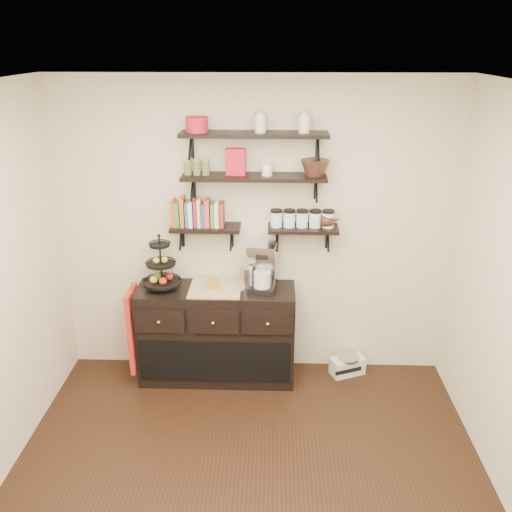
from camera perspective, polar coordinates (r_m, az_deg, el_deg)
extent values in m
plane|color=black|center=(4.06, -1.08, -24.71)|extent=(3.50, 3.50, 0.00)
cube|color=white|center=(2.80, -1.49, 16.81)|extent=(3.50, 3.50, 0.02)
cube|color=beige|center=(4.81, -0.14, 2.49)|extent=(3.50, 0.02, 2.70)
cube|color=black|center=(4.46, -0.21, 12.69)|extent=(1.20, 0.27, 0.03)
cube|color=black|center=(4.64, -6.71, 11.48)|extent=(0.02, 0.03, 0.20)
cube|color=black|center=(4.61, 6.45, 11.41)|extent=(0.02, 0.03, 0.20)
cube|color=black|center=(4.53, -0.20, 8.32)|extent=(1.20, 0.27, 0.03)
cube|color=black|center=(4.72, -6.52, 7.30)|extent=(0.02, 0.03, 0.20)
cube|color=black|center=(4.68, 6.27, 7.19)|extent=(0.02, 0.03, 0.20)
cube|color=black|center=(4.70, -5.33, 3.00)|extent=(0.60, 0.25, 0.03)
cube|color=black|center=(4.87, -7.70, 2.16)|extent=(0.02, 0.03, 0.20)
cube|color=black|center=(4.82, -2.52, 2.11)|extent=(0.03, 0.03, 0.20)
cube|color=black|center=(4.67, 4.97, 2.90)|extent=(0.60, 0.25, 0.03)
cube|color=black|center=(4.80, 2.24, 2.06)|extent=(0.03, 0.03, 0.20)
cube|color=black|center=(4.83, 7.48, 1.99)|extent=(0.02, 0.03, 0.20)
cube|color=#CB4216|center=(4.71, -8.50, 4.36)|extent=(0.02, 0.15, 0.20)
cube|color=#2C7245|center=(4.69, -8.11, 4.60)|extent=(0.03, 0.15, 0.24)
cube|color=#D1571E|center=(4.69, -7.64, 4.42)|extent=(0.04, 0.15, 0.21)
cube|color=#177378|center=(4.68, -7.21, 4.66)|extent=(0.03, 0.15, 0.25)
cube|color=beige|center=(4.68, -6.79, 4.48)|extent=(0.03, 0.15, 0.22)
cube|color=#8B1B5E|center=(4.67, -6.32, 4.71)|extent=(0.04, 0.15, 0.26)
cube|color=yellow|center=(4.67, -5.85, 4.54)|extent=(0.03, 0.15, 0.23)
cube|color=#2F408D|center=(4.67, -5.41, 4.36)|extent=(0.03, 0.15, 0.20)
cube|color=#C74A2F|center=(4.66, -4.91, 4.59)|extent=(0.04, 0.15, 0.24)
cube|color=#458345|center=(4.66, -4.43, 4.42)|extent=(0.03, 0.15, 0.21)
cube|color=#F7DEBC|center=(4.65, -3.98, 4.65)|extent=(0.03, 0.15, 0.25)
cube|color=maroon|center=(4.65, -3.54, 4.47)|extent=(0.02, 0.15, 0.22)
cylinder|color=silver|center=(4.64, 2.16, 3.89)|extent=(0.10, 0.10, 0.13)
cylinder|color=silver|center=(4.64, 3.52, 3.87)|extent=(0.10, 0.10, 0.13)
cylinder|color=silver|center=(4.65, 4.88, 3.85)|extent=(0.10, 0.10, 0.13)
cylinder|color=silver|center=(4.65, 6.23, 3.83)|extent=(0.10, 0.10, 0.13)
cylinder|color=silver|center=(4.66, 7.58, 3.80)|extent=(0.10, 0.10, 0.13)
cube|color=black|center=(5.00, -4.15, -8.17)|extent=(1.40, 0.45, 0.90)
cube|color=tan|center=(4.78, -4.30, -3.41)|extent=(0.45, 0.41, 0.02)
sphere|color=gold|center=(4.73, -10.22, -6.89)|extent=(0.04, 0.04, 0.04)
sphere|color=gold|center=(4.65, -4.55, -7.07)|extent=(0.04, 0.04, 0.04)
sphere|color=gold|center=(4.63, 1.25, -7.18)|extent=(0.04, 0.04, 0.04)
cylinder|color=black|center=(4.76, -9.99, -0.74)|extent=(0.02, 0.02, 0.49)
cylinder|color=black|center=(4.83, -9.84, -2.76)|extent=(0.33, 0.33, 0.01)
cylinder|color=black|center=(4.77, -9.98, -0.84)|extent=(0.25, 0.25, 0.02)
cylinder|color=black|center=(4.70, -10.12, 1.12)|extent=(0.17, 0.17, 0.02)
sphere|color=#B21914|center=(4.84, -9.11, -2.16)|extent=(0.07, 0.07, 0.07)
sphere|color=gold|center=(4.76, -10.46, -0.46)|extent=(0.06, 0.06, 0.06)
cube|color=olive|center=(4.77, -4.52, -2.89)|extent=(0.08, 0.08, 0.08)
cube|color=black|center=(4.75, 0.65, -3.35)|extent=(0.26, 0.25, 0.04)
cube|color=silver|center=(4.75, 0.68, -0.98)|extent=(0.24, 0.12, 0.36)
cube|color=silver|center=(4.61, 0.67, 0.86)|extent=(0.26, 0.25, 0.07)
cylinder|color=silver|center=(4.70, 0.65, -2.46)|extent=(0.17, 0.17, 0.14)
cylinder|color=silver|center=(4.70, -1.02, -2.45)|extent=(0.11, 0.11, 0.22)
cube|color=#B11321|center=(4.99, -12.73, -7.50)|extent=(0.04, 0.33, 0.76)
cube|color=silver|center=(5.28, 9.59, -11.33)|extent=(0.35, 0.26, 0.17)
cylinder|color=silver|center=(5.23, 9.66, -10.47)|extent=(0.27, 0.27, 0.02)
cube|color=black|center=(5.21, 9.71, -11.83)|extent=(0.25, 0.11, 0.04)
cube|color=red|center=(4.51, -2.16, 9.87)|extent=(0.16, 0.07, 0.22)
cylinder|color=white|center=(4.51, 1.16, 9.08)|extent=(0.09, 0.09, 0.10)
cylinder|color=red|center=(4.49, -6.25, 13.60)|extent=(0.18, 0.18, 0.12)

